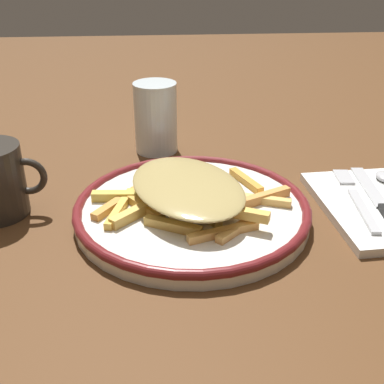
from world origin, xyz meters
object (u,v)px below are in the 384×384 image
at_px(napkin, 378,207).
at_px(knife, 384,208).
at_px(fries_heap, 188,191).
at_px(fork, 356,198).
at_px(water_glass, 156,118).
at_px(plate, 192,209).

height_order(napkin, knife, knife).
bearing_deg(fries_heap, napkin, -0.65).
height_order(napkin, fork, fork).
distance_m(fries_heap, water_glass, 0.23).
xyz_separation_m(plate, water_glass, (-0.04, 0.23, 0.05)).
bearing_deg(fries_heap, water_glass, 99.40).
height_order(plate, napkin, plate).
height_order(fries_heap, knife, fries_heap).
relative_size(plate, napkin, 1.48).
xyz_separation_m(plate, fork, (0.22, 0.01, 0.00)).
bearing_deg(plate, fries_heap, 155.77).
xyz_separation_m(fork, water_glass, (-0.26, 0.22, 0.04)).
xyz_separation_m(knife, water_glass, (-0.29, 0.25, 0.04)).
distance_m(plate, knife, 0.25).
distance_m(plate, water_glass, 0.24).
bearing_deg(plate, napkin, -0.17).
relative_size(fries_heap, knife, 1.24).
bearing_deg(napkin, fork, 155.63).
height_order(fork, knife, knife).
relative_size(napkin, water_glass, 1.76).
bearing_deg(fork, knife, -50.89).
xyz_separation_m(plate, fries_heap, (-0.00, 0.00, 0.03)).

